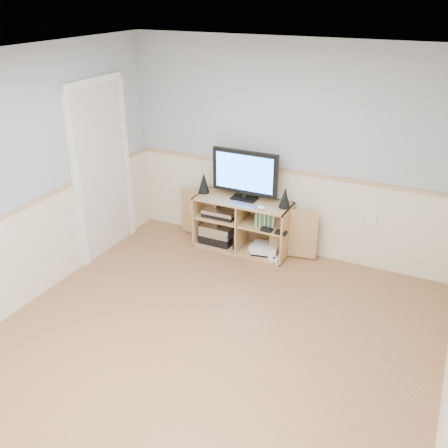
{
  "coord_description": "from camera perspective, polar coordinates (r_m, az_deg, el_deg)",
  "views": [
    {
      "loc": [
        1.73,
        -3.05,
        2.98
      ],
      "look_at": [
        -0.34,
        1.2,
        0.71
      ],
      "focal_mm": 40.0,
      "sensor_mm": 36.0,
      "label": 1
    }
  ],
  "objects": [
    {
      "name": "mouse",
      "position": [
        5.75,
        4.27,
        1.88
      ],
      "size": [
        0.11,
        0.09,
        0.04
      ],
      "primitive_type": "ellipsoid",
      "rotation": [
        0.0,
        0.0,
        -0.27
      ],
      "color": "white",
      "rests_on": "media_cabinet"
    },
    {
      "name": "av_components",
      "position": [
        6.28,
        -0.54,
        -0.44
      ],
      "size": [
        0.51,
        0.31,
        0.47
      ],
      "color": "black",
      "rests_on": "media_cabinet"
    },
    {
      "name": "game_consoles",
      "position": [
        6.12,
        4.62,
        -2.84
      ],
      "size": [
        0.46,
        0.31,
        0.11
      ],
      "color": "white",
      "rests_on": "media_cabinet"
    },
    {
      "name": "room",
      "position": [
        4.04,
        -3.13,
        -0.24
      ],
      "size": [
        4.04,
        4.54,
        2.54
      ],
      "color": "tan",
      "rests_on": "ground"
    },
    {
      "name": "game_cases",
      "position": [
        5.92,
        4.83,
        0.64
      ],
      "size": [
        0.24,
        0.14,
        0.19
      ],
      "primitive_type": "cube",
      "color": "#3F8C3F",
      "rests_on": "media_cabinet"
    },
    {
      "name": "speaker_left",
      "position": [
        6.17,
        -2.33,
        4.73
      ],
      "size": [
        0.14,
        0.14,
        0.26
      ],
      "primitive_type": "cone",
      "color": "black",
      "rests_on": "media_cabinet"
    },
    {
      "name": "keyboard",
      "position": [
        5.83,
        2.24,
        2.16
      ],
      "size": [
        0.33,
        0.17,
        0.01
      ],
      "primitive_type": "cube",
      "rotation": [
        0.0,
        0.0,
        -0.14
      ],
      "color": "silver",
      "rests_on": "media_cabinet"
    },
    {
      "name": "media_cabinet",
      "position": [
        6.15,
        2.31,
        0.14
      ],
      "size": [
        1.83,
        0.44,
        0.65
      ],
      "color": "tan",
      "rests_on": "floor"
    },
    {
      "name": "speaker_right",
      "position": [
        5.78,
        6.98,
        3.01
      ],
      "size": [
        0.13,
        0.13,
        0.25
      ],
      "primitive_type": "cone",
      "color": "black",
      "rests_on": "media_cabinet"
    },
    {
      "name": "monitor",
      "position": [
        5.9,
        2.4,
        5.78
      ],
      "size": [
        0.82,
        0.18,
        0.6
      ],
      "color": "black",
      "rests_on": "media_cabinet"
    },
    {
      "name": "wall_outlet",
      "position": [
        5.84,
        16.44,
        0.47
      ],
      "size": [
        0.12,
        0.03,
        0.12
      ],
      "primitive_type": "cube",
      "color": "white",
      "rests_on": "wall_back"
    }
  ]
}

